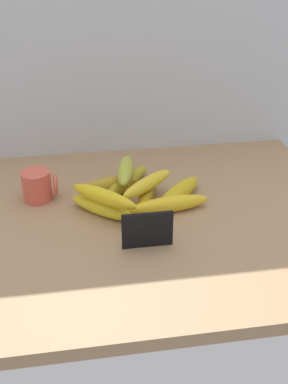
# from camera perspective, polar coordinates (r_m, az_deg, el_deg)

# --- Properties ---
(counter_top) EXTENTS (1.10, 0.76, 0.03)m
(counter_top) POSITION_cam_1_polar(r_m,az_deg,el_deg) (1.13, -2.40, -3.78)
(counter_top) COLOR #A78159
(counter_top) RESTS_ON ground
(back_wall) EXTENTS (1.30, 0.02, 0.70)m
(back_wall) POSITION_cam_1_polar(r_m,az_deg,el_deg) (1.36, -4.77, 17.40)
(back_wall) COLOR silver
(back_wall) RESTS_ON ground
(chalkboard_sign) EXTENTS (0.11, 0.02, 0.08)m
(chalkboard_sign) POSITION_cam_1_polar(r_m,az_deg,el_deg) (1.01, 0.40, -4.73)
(chalkboard_sign) COLOR black
(chalkboard_sign) RESTS_ON counter_top
(coffee_mug) EXTENTS (0.09, 0.07, 0.08)m
(coffee_mug) POSITION_cam_1_polar(r_m,az_deg,el_deg) (1.21, -12.64, 0.75)
(coffee_mug) COLOR #DE5745
(coffee_mug) RESTS_ON counter_top
(banana_0) EXTENTS (0.20, 0.06, 0.04)m
(banana_0) POSITION_cam_1_polar(r_m,az_deg,el_deg) (1.14, 2.99, -1.51)
(banana_0) COLOR yellow
(banana_0) RESTS_ON counter_top
(banana_1) EXTENTS (0.16, 0.18, 0.04)m
(banana_1) POSITION_cam_1_polar(r_m,az_deg,el_deg) (1.24, -2.13, 1.21)
(banana_1) COLOR gold
(banana_1) RESTS_ON counter_top
(banana_2) EXTENTS (0.16, 0.16, 0.04)m
(banana_2) POSITION_cam_1_polar(r_m,az_deg,el_deg) (1.18, 4.18, -0.12)
(banana_2) COLOR gold
(banana_2) RESTS_ON counter_top
(banana_3) EXTENTS (0.16, 0.14, 0.04)m
(banana_3) POSITION_cam_1_polar(r_m,az_deg,el_deg) (1.13, -5.09, -1.86)
(banana_3) COLOR yellow
(banana_3) RESTS_ON counter_top
(banana_4) EXTENTS (0.09, 0.16, 0.03)m
(banana_4) POSITION_cam_1_polar(r_m,az_deg,el_deg) (1.18, 0.38, -0.32)
(banana_4) COLOR #AE8D16
(banana_4) RESTS_ON counter_top
(banana_5) EXTENTS (0.16, 0.08, 0.04)m
(banana_5) POSITION_cam_1_polar(r_m,az_deg,el_deg) (1.22, -4.33, 0.82)
(banana_5) COLOR #AC871F
(banana_5) RESTS_ON counter_top
(banana_6) EXTENTS (0.07, 0.16, 0.04)m
(banana_6) POSITION_cam_1_polar(r_m,az_deg,el_deg) (1.21, -2.27, 2.60)
(banana_6) COLOR #ABB138
(banana_6) RESTS_ON banana_1
(banana_7) EXTENTS (0.16, 0.15, 0.04)m
(banana_7) POSITION_cam_1_polar(r_m,az_deg,el_deg) (1.10, -4.85, -0.54)
(banana_7) COLOR yellow
(banana_7) RESTS_ON banana_3
(banana_8) EXTENTS (0.15, 0.14, 0.03)m
(banana_8) POSITION_cam_1_polar(r_m,az_deg,el_deg) (1.16, 0.42, 1.02)
(banana_8) COLOR yellow
(banana_8) RESTS_ON banana_4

